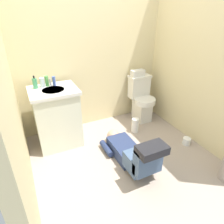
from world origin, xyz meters
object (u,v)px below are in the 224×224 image
object	(u,v)px
vanity_cabinet	(57,117)
bottle_clear	(42,82)
soap_dispenser	(35,83)
paper_towel_roll	(135,125)
toilet	(141,99)
faucet	(50,82)
toilet_paper_roll	(187,141)
person_plumber	(132,152)
tissue_box	(138,73)
bottle_green	(47,81)
bottle_blue	(54,81)

from	to	relation	value
vanity_cabinet	bottle_clear	size ratio (longest dim) A/B	6.61
soap_dispenser	paper_towel_roll	distance (m)	1.56
bottle_clear	toilet	bearing A→B (deg)	-1.50
faucet	soap_dispenser	bearing A→B (deg)	-173.99
soap_dispenser	toilet_paper_roll	size ratio (longest dim) A/B	1.51
paper_towel_roll	faucet	bearing A→B (deg)	161.71
toilet	person_plumber	distance (m)	1.19
tissue_box	soap_dispenser	bearing A→B (deg)	-177.80
soap_dispenser	paper_towel_roll	size ratio (longest dim) A/B	0.73
faucet	paper_towel_roll	size ratio (longest dim) A/B	0.44
faucet	tissue_box	xyz separation A→B (m)	(1.37, 0.04, -0.07)
vanity_cabinet	toilet_paper_roll	xyz separation A→B (m)	(1.61, -0.83, -0.37)
vanity_cabinet	soap_dispenser	size ratio (longest dim) A/B	4.94
tissue_box	bottle_clear	size ratio (longest dim) A/B	1.77
bottle_green	toilet	bearing A→B (deg)	-2.05
tissue_box	bottle_green	bearing A→B (deg)	-178.45
bottle_blue	bottle_clear	bearing A→B (deg)	178.79
bottle_blue	faucet	bearing A→B (deg)	164.06
person_plumber	bottle_green	xyz separation A→B (m)	(-0.73, 0.98, 0.71)
paper_towel_roll	bottle_clear	bearing A→B (deg)	163.59
bottle_clear	bottle_green	distance (m)	0.06
bottle_green	toilet_paper_roll	world-z (taller)	bottle_green
tissue_box	soap_dispenser	world-z (taller)	soap_dispenser
toilet_paper_roll	faucet	bearing A→B (deg)	149.02
person_plumber	toilet_paper_roll	distance (m)	0.93
vanity_cabinet	soap_dispenser	world-z (taller)	soap_dispenser
toilet	soap_dispenser	bearing A→B (deg)	178.92
soap_dispenser	bottle_green	distance (m)	0.15
faucet	paper_towel_roll	xyz separation A→B (m)	(1.12, -0.37, -0.76)
toilet_paper_roll	vanity_cabinet	bearing A→B (deg)	152.83
tissue_box	bottle_blue	size ratio (longest dim) A/B	1.83
toilet	paper_towel_roll	distance (m)	0.51
soap_dispenser	bottle_blue	xyz separation A→B (m)	(0.24, 0.01, -0.01)
soap_dispenser	toilet	bearing A→B (deg)	-1.08
bottle_clear	bottle_blue	size ratio (longest dim) A/B	1.03
soap_dispenser	toilet_paper_roll	world-z (taller)	soap_dispenser
tissue_box	toilet_paper_roll	world-z (taller)	tissue_box
toilet	paper_towel_roll	size ratio (longest dim) A/B	3.30
bottle_blue	toilet	bearing A→B (deg)	-1.53
toilet	bottle_blue	distance (m)	1.46
bottle_blue	paper_towel_roll	world-z (taller)	bottle_blue
soap_dispenser	bottle_clear	distance (m)	0.09
toilet	bottle_blue	world-z (taller)	bottle_blue
vanity_cabinet	toilet_paper_roll	distance (m)	1.85
person_plumber	paper_towel_roll	size ratio (longest dim) A/B	4.69
soap_dispenser	bottle_blue	world-z (taller)	soap_dispenser
bottle_green	tissue_box	bearing A→B (deg)	1.55
toilet	paper_towel_roll	bearing A→B (deg)	-133.20
vanity_cabinet	tissue_box	bearing A→B (deg)	7.49
person_plumber	tissue_box	world-z (taller)	tissue_box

